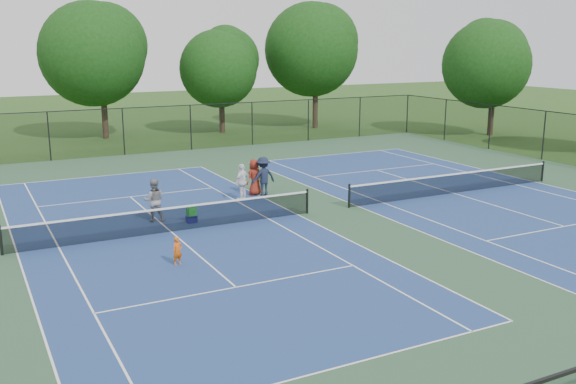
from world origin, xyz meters
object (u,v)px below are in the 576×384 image
tree_back_b (100,49)px  instructor (154,200)px  bystander_c (255,177)px  tree_side_e (495,59)px  tree_back_d (316,45)px  bystander_a (242,182)px  ball_crate (192,219)px  ball_hopper (191,211)px  bystander_b (263,177)px  child_player (178,251)px  tree_back_c (221,63)px

tree_back_b → instructor: size_ratio=5.69×
tree_back_b → bystander_c: tree_back_b is taller
tree_side_e → tree_back_d: bearing=135.0°
tree_back_d → bystander_a: tree_back_d is taller
ball_crate → ball_hopper: ball_hopper is taller
tree_back_b → bystander_a: tree_back_b is taller
bystander_c → ball_crate: size_ratio=4.20×
tree_back_d → bystander_b: size_ratio=5.56×
tree_back_d → bystander_c: (-14.62, -19.89, -5.97)m
ball_hopper → child_player: bearing=-114.0°
tree_back_b → tree_side_e: 29.56m
child_player → bystander_b: 9.94m
tree_side_e → bystander_b: tree_side_e is taller
tree_back_b → ball_hopper: 25.90m
tree_back_d → tree_back_b: bearing=173.3°
tree_side_e → ball_crate: (-28.87, -13.10, -5.66)m
tree_back_d → tree_side_e: (10.00, -10.00, -1.02)m
ball_crate → ball_hopper: bearing=-90.0°
tree_back_c → instructor: (-12.13, -23.25, -4.60)m
ball_hopper → bystander_b: bearing=32.2°
child_player → instructor: (0.78, 5.44, 0.41)m
tree_side_e → ball_crate: bearing=-155.6°
bystander_a → bystander_b: size_ratio=0.91×
tree_back_b → bystander_b: (2.67, -22.25, -5.66)m
bystander_c → ball_hopper: bearing=16.3°
ball_hopper → tree_back_d: bearing=50.8°
child_player → ball_hopper: bearing=52.0°
instructor → bystander_c: instructor is taller
ball_crate → instructor: bearing=146.0°
tree_back_d → instructor: (-20.13, -22.25, -5.94)m
tree_back_d → ball_hopper: bearing=-129.2°
instructor → bystander_a: instructor is taller
tree_side_e → ball_crate: tree_side_e is taller
bystander_c → child_player: bearing=30.3°
tree_back_d → child_player: bearing=-127.1°
instructor → ball_crate: instructor is taller
bystander_b → ball_crate: 5.42m
tree_back_d → bystander_c: tree_back_d is taller
tree_back_c → tree_back_b: bearing=173.7°
tree_back_b → bystander_c: bearing=-83.8°
bystander_b → ball_crate: (-4.54, -2.85, -0.79)m
tree_side_e → bystander_a: tree_side_e is taller
tree_back_d → tree_side_e: bearing=-45.0°
tree_back_c → child_player: 31.86m
tree_back_d → child_player: 35.28m
tree_back_b → ball_hopper: bearing=-94.3°
tree_back_c → bystander_a: 23.26m
tree_back_b → tree_back_c: tree_back_b is taller
tree_back_c → instructor: 26.63m
bystander_a → bystander_b: 1.23m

